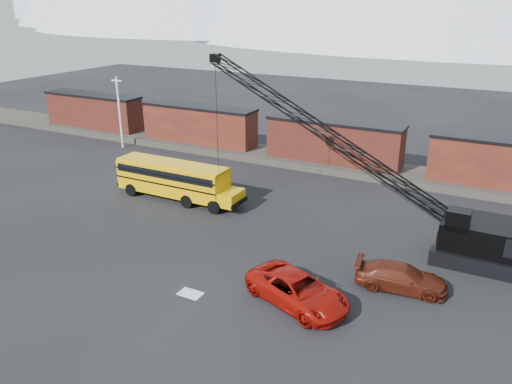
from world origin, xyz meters
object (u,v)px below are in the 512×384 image
red_pickup (297,290)px  crawler_crane (346,147)px  school_bus (176,179)px  maroon_suv (401,277)px

red_pickup → crawler_crane: bearing=25.1°
school_bus → red_pickup: school_bus is taller
red_pickup → maroon_suv: size_ratio=1.18×
school_bus → crawler_crane: bearing=0.9°
school_bus → maroon_suv: school_bus is taller
school_bus → maroon_suv: size_ratio=2.20×
red_pickup → crawler_crane: crawler_crane is taller
school_bus → crawler_crane: crawler_crane is taller
maroon_suv → school_bus: bearing=66.8°
school_bus → red_pickup: 18.15m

